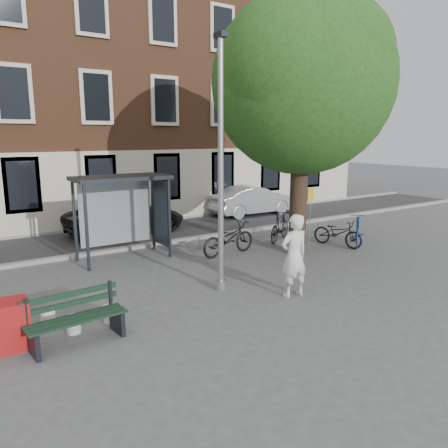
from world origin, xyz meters
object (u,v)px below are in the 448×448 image
painter (294,256)px  bike_d (280,227)px  car_silver (253,200)px  bike_b (357,230)px  notice_sign (310,203)px  bike_a (228,239)px  lamppost (221,179)px  bus_shelter (133,197)px  car_dark (127,217)px  bike_c (338,233)px  red_stand (3,326)px  bench (76,321)px

painter → bike_d: painter is taller
car_silver → bike_b: bearing=175.8°
notice_sign → bike_a: bearing=159.2°
painter → bike_b: (5.30, 2.45, -0.46)m
lamppost → bus_shelter: size_ratio=2.14×
painter → car_dark: size_ratio=0.42×
bike_a → bike_c: bike_a is taller
bus_shelter → car_dark: 3.75m
bike_c → red_stand: bearing=175.0°
bike_d → bus_shelter: bearing=49.6°
bike_a → car_silver: (5.16, 5.41, 0.17)m
car_silver → notice_sign: bearing=161.8°
bike_c → car_silver: 6.74m
bench → bike_d: bearing=21.3°
painter → car_silver: painter is taller
bike_c → car_dark: (-5.37, 6.08, 0.18)m
bike_d → bike_b: bearing=-166.5°
lamppost → bike_c: lamppost is taller
lamppost → bike_d: lamppost is taller
bike_b → bike_c: (-0.67, 0.30, -0.06)m
bike_c → bike_b: bearing=-38.7°
bike_b → bike_d: bike_b is taller
lamppost → car_silver: lamppost is taller
bike_a → bike_b: bearing=-114.7°
lamppost → car_silver: (7.16, 8.00, -2.07)m
lamppost → bike_d: (4.64, 3.09, -2.24)m
painter → bike_d: (3.44, 4.44, -0.47)m
painter → bike_c: bearing=-144.1°
bike_a → bike_d: 2.69m
bike_c → bench: bearing=178.7°
notice_sign → bike_b: bearing=-41.9°
red_stand → bike_a: bearing=23.5°
lamppost → car_dark: 7.78m
car_silver → notice_sign: notice_sign is taller
bike_b → notice_sign: 1.97m
lamppost → bus_shelter: bearing=98.4°
painter → bench: painter is taller
bench → car_silver: 14.16m
red_stand → bench: bearing=-21.1°
bike_a → bus_shelter: bearing=53.4°
bus_shelter → bike_a: size_ratio=1.38×
bike_a → car_silver: size_ratio=0.48×
lamppost → painter: lamppost is taller
lamppost → red_stand: bearing=-174.8°
lamppost → bike_b: bearing=9.5°
bike_b → notice_sign: bearing=18.7°
bench → bike_b: bearing=7.0°
bike_b → car_dark: 8.79m
car_dark → bike_c: bearing=-145.4°
bus_shelter → bike_b: bus_shelter is taller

